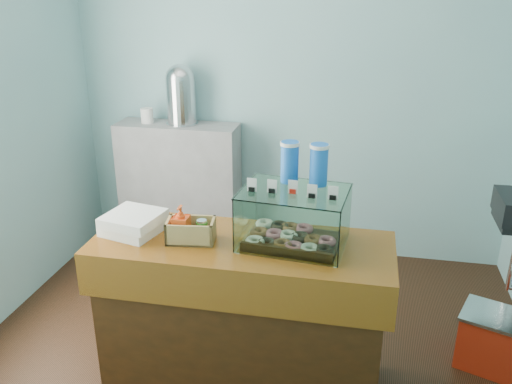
% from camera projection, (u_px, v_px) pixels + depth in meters
% --- Properties ---
extents(ground, '(3.50, 3.50, 0.00)m').
position_uv_depth(ground, '(252.00, 352.00, 3.42)').
color(ground, black).
rests_on(ground, ground).
extents(room_shell, '(3.54, 3.04, 2.82)m').
position_uv_depth(room_shell, '(256.00, 81.00, 2.79)').
color(room_shell, '#7FB0B9').
rests_on(room_shell, ground).
extents(counter, '(1.60, 0.60, 0.90)m').
position_uv_depth(counter, '(242.00, 314.00, 3.02)').
color(counter, '#41200C').
rests_on(counter, ground).
extents(back_shelf, '(1.00, 0.32, 1.10)m').
position_uv_depth(back_shelf, '(180.00, 187.00, 4.59)').
color(back_shelf, '#97979A').
rests_on(back_shelf, ground).
extents(display_case, '(0.58, 0.45, 0.52)m').
position_uv_depth(display_case, '(295.00, 213.00, 2.82)').
color(display_case, '#321C0F').
rests_on(display_case, counter).
extents(condiment_crate, '(0.27, 0.18, 0.20)m').
position_uv_depth(condiment_crate, '(188.00, 229.00, 2.85)').
color(condiment_crate, tan).
rests_on(condiment_crate, counter).
extents(pastry_boxes, '(0.34, 0.35, 0.11)m').
position_uv_depth(pastry_boxes, '(134.00, 223.00, 2.96)').
color(pastry_boxes, white).
rests_on(pastry_boxes, counter).
extents(coffee_urn, '(0.26, 0.26, 0.48)m').
position_uv_depth(coffee_urn, '(181.00, 93.00, 4.30)').
color(coffee_urn, silver).
rests_on(coffee_urn, back_shelf).
extents(red_cooler, '(0.49, 0.43, 0.36)m').
position_uv_depth(red_cooler, '(495.00, 341.00, 3.24)').
color(red_cooler, red).
rests_on(red_cooler, ground).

